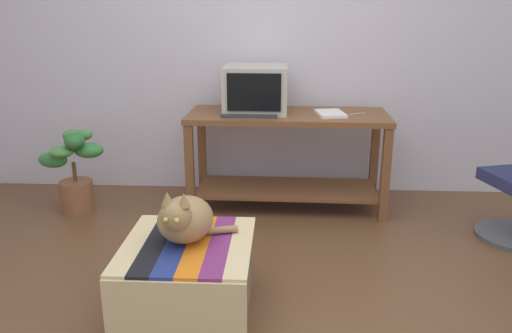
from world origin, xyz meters
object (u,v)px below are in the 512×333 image
book (330,113)px  ottoman_with_blanket (189,276)px  tv_monitor (256,89)px  keyboard (250,115)px  desk (287,144)px  cat (184,219)px  potted_plant (75,173)px

book → ottoman_with_blanket: size_ratio=0.38×
tv_monitor → keyboard: tv_monitor is taller
desk → cat: bearing=-108.5°
tv_monitor → cat: tv_monitor is taller
cat → potted_plant: (-1.06, 1.24, -0.19)m
tv_monitor → potted_plant: 1.49m
book → potted_plant: book is taller
desk → ottoman_with_blanket: (-0.50, -1.46, -0.32)m
keyboard → potted_plant: size_ratio=0.64×
potted_plant → book: bearing=4.4°
cat → potted_plant: 1.64m
tv_monitor → keyboard: size_ratio=1.18×
tv_monitor → keyboard: 0.24m
desk → tv_monitor: tv_monitor is taller
cat → book: bearing=68.5°
ottoman_with_blanket → potted_plant: bearing=130.3°
book → ottoman_with_blanket: book is taller
ottoman_with_blanket → cat: 0.31m
book → cat: (-0.82, -1.39, -0.25)m
potted_plant → tv_monitor: bearing=10.7°
keyboard → book: size_ratio=1.50×
tv_monitor → keyboard: bearing=-100.5°
keyboard → book: bearing=8.3°
keyboard → potted_plant: 1.37m
keyboard → tv_monitor: bearing=79.0°
keyboard → cat: keyboard is taller
desk → tv_monitor: bearing=168.0°
tv_monitor → ottoman_with_blanket: (-0.26, -1.52, -0.72)m
tv_monitor → potted_plant: size_ratio=0.75×
keyboard → book: 0.59m
desk → potted_plant: bearing=-171.7°
cat → tv_monitor: bearing=88.7°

